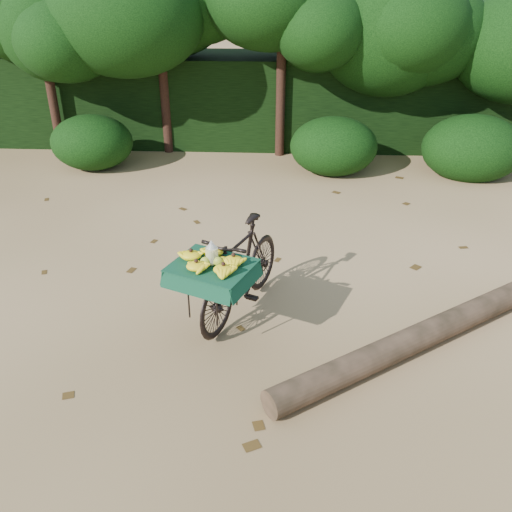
{
  "coord_description": "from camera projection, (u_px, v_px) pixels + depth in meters",
  "views": [
    {
      "loc": [
        0.61,
        -5.43,
        3.44
      ],
      "look_at": [
        0.35,
        -0.63,
        0.84
      ],
      "focal_mm": 38.0,
      "sensor_mm": 36.0,
      "label": 1
    }
  ],
  "objects": [
    {
      "name": "tree_row",
      "position": [
        222.0,
        49.0,
        10.35
      ],
      "size": [
        14.5,
        2.0,
        4.0
      ],
      "primitive_type": null,
      "color": "black",
      "rests_on": "ground"
    },
    {
      "name": "ground",
      "position": [
        230.0,
        292.0,
        6.44
      ],
      "size": [
        80.0,
        80.0,
        0.0
      ],
      "primitive_type": "plane",
      "color": "tan",
      "rests_on": "ground"
    },
    {
      "name": "leaf_litter",
      "position": [
        235.0,
        265.0,
        7.01
      ],
      "size": [
        7.0,
        7.3,
        0.01
      ],
      "primitive_type": null,
      "color": "#483113",
      "rests_on": "ground"
    },
    {
      "name": "bush_clumps",
      "position": [
        279.0,
        148.0,
        9.98
      ],
      "size": [
        8.8,
        1.7,
        0.9
      ],
      "primitive_type": null,
      "color": "black",
      "rests_on": "ground"
    },
    {
      "name": "hedge_backdrop",
      "position": [
        258.0,
        99.0,
        11.54
      ],
      "size": [
        26.0,
        1.8,
        1.8
      ],
      "primitive_type": "cube",
      "color": "black",
      "rests_on": "ground"
    },
    {
      "name": "fallen_log",
      "position": [
        424.0,
        335.0,
        5.47
      ],
      "size": [
        3.22,
        2.38,
        0.27
      ],
      "primitive_type": "cylinder",
      "rotation": [
        1.57,
        0.0,
        -0.96
      ],
      "color": "brown",
      "rests_on": "ground"
    },
    {
      "name": "vendor_bicycle",
      "position": [
        240.0,
        269.0,
        5.84
      ],
      "size": [
        1.27,
        1.89,
        1.06
      ],
      "rotation": [
        0.0,
        0.0,
        -0.4
      ],
      "color": "black",
      "rests_on": "ground"
    }
  ]
}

